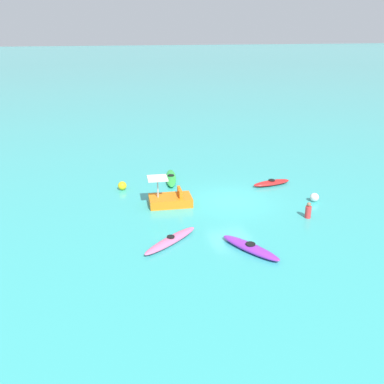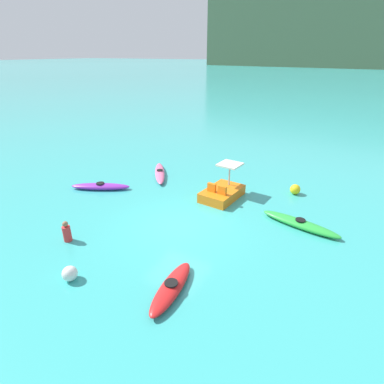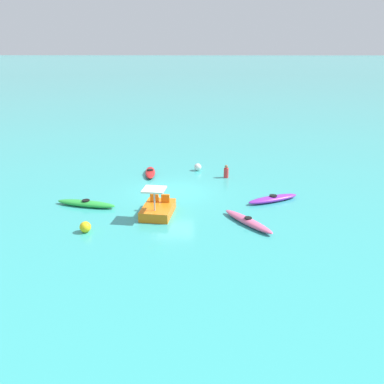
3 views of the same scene
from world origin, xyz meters
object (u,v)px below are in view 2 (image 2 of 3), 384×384
Objects in this scene: kayak_green at (300,224)px; buoy_white at (70,273)px; kayak_purple at (101,186)px; person_near_shore at (67,232)px; kayak_pink at (160,173)px; kayak_red at (171,287)px; buoy_yellow at (295,189)px; pedal_boat_orange at (222,192)px.

buoy_white reaches higher than kayak_green.
person_near_shore reaches higher than kayak_purple.
kayak_pink is at bearing 94.88° from person_near_shore.
kayak_green is at bearing -14.70° from kayak_pink.
kayak_purple is at bearing 146.71° from kayak_red.
kayak_purple is 6.27× the size of buoy_white.
person_near_shore is (0.66, -7.70, 0.22)m from kayak_pink.
kayak_green is 6.90× the size of buoy_white.
buoy_yellow is at bearing 50.73° from person_near_shore.
kayak_pink is at bearing 105.43° from buoy_white.
kayak_purple is 7.46m from buoy_white.
person_near_shore is (-3.95, -6.54, 0.05)m from pedal_boat_orange.
kayak_purple is at bearing -118.50° from kayak_pink.
person_near_shore is (-5.16, 0.53, 0.22)m from kayak_red.
kayak_red is 5.26× the size of buoy_white.
kayak_red is at bearing -33.29° from kayak_purple.
buoy_white is (4.33, -6.07, 0.09)m from kayak_purple.
kayak_green is 1.10× the size of kayak_purple.
person_near_shore is at bearing -129.27° from buoy_yellow.
kayak_pink is 1.23× the size of pedal_boat_orange.
buoy_yellow is 0.61× the size of person_near_shore.
buoy_white is at bearing -131.03° from kayak_green.
buoy_yellow is at bearing 34.69° from pedal_boat_orange.
buoy_yellow is (7.84, 1.09, 0.11)m from kayak_pink.
kayak_red is at bearing -102.25° from buoy_yellow.
kayak_pink is (-8.69, 2.28, -0.00)m from kayak_green.
kayak_green is 8.98m from kayak_pink.
pedal_boat_orange is (-1.22, 7.07, 0.17)m from kayak_red.
kayak_red is 5.20m from person_near_shore.
pedal_boat_orange is at bearing -145.31° from buoy_yellow.
pedal_boat_orange reaches higher than buoy_white.
kayak_red is 3.05× the size of person_near_shore.
buoy_white is (2.57, -9.31, 0.09)m from kayak_pink.
kayak_green is 6.52× the size of buoy_yellow.
buoy_yellow reaches higher than kayak_purple.
person_near_shore is (2.42, -4.45, 0.22)m from kayak_purple.
pedal_boat_orange reaches higher than kayak_red.
person_near_shore reaches higher than kayak_red.
pedal_boat_orange is 2.94× the size of person_near_shore.
kayak_red is 7.18m from pedal_boat_orange.
person_near_shore reaches higher than buoy_yellow.
kayak_purple is 6.70m from pedal_boat_orange.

